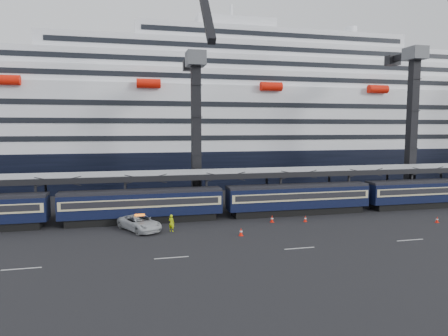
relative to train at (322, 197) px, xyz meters
The scene contains 12 objects.
ground 11.25m from the train, 65.06° to the right, with size 260.00×260.00×0.00m, color black.
train is the anchor object (origin of this frame).
canopy 6.85m from the train, 40.71° to the left, with size 130.00×6.25×5.53m.
cruise_ship 37.56m from the train, 84.34° to the left, with size 214.09×28.84×34.00m.
crane_dark_near 20.10m from the train, 150.76° to the left, with size 4.50×17.75×35.08m.
crane_dark_mid 23.83m from the train, 21.11° to the left, with size 4.50×18.24×39.64m.
pickup_truck 24.13m from the train, behind, with size 2.75×5.96×1.66m, color #B4B8BC.
worker 21.12m from the train, 165.95° to the right, with size 0.69×0.45×1.89m, color #BBD50B.
traffic_cone_b 16.04m from the train, 147.93° to the right, with size 0.42×0.42×0.85m.
traffic_cone_c 9.16m from the train, 156.83° to the right, with size 0.43×0.43×0.85m.
traffic_cone_d 6.25m from the train, 135.37° to the right, with size 0.38×0.38×0.76m.
traffic_cone_e 13.78m from the train, 37.03° to the right, with size 0.38×0.38×0.75m.
Camera 1 is at (-29.27, -37.92, 11.26)m, focal length 32.00 mm.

